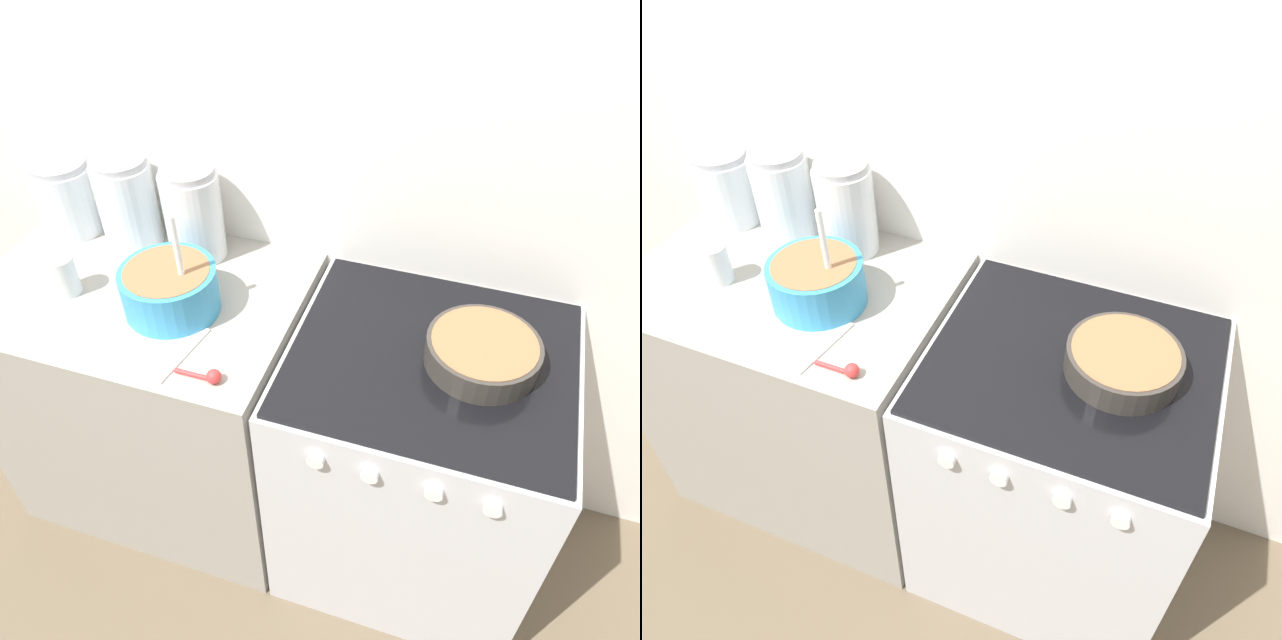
# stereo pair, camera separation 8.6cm
# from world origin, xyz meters

# --- Properties ---
(ground_plane) EXTENTS (12.00, 12.00, 0.00)m
(ground_plane) POSITION_xyz_m (0.00, 0.00, 0.00)
(ground_plane) COLOR brown
(wall_back) EXTENTS (4.79, 0.05, 2.40)m
(wall_back) POSITION_xyz_m (0.00, 0.65, 1.20)
(wall_back) COLOR white
(wall_back) RESTS_ON ground_plane
(countertop_cabinet) EXTENTS (0.89, 0.63, 0.90)m
(countertop_cabinet) POSITION_xyz_m (-0.45, 0.31, 0.45)
(countertop_cabinet) COLOR #9E998E
(countertop_cabinet) RESTS_ON ground_plane
(stove) EXTENTS (0.71, 0.65, 0.90)m
(stove) POSITION_xyz_m (0.37, 0.31, 0.45)
(stove) COLOR silver
(stove) RESTS_ON ground_plane
(mixing_bowl) EXTENTS (0.25, 0.25, 0.30)m
(mixing_bowl) POSITION_xyz_m (-0.31, 0.27, 0.97)
(mixing_bowl) COLOR #338CBF
(mixing_bowl) RESTS_ON countertop_cabinet
(baking_pan) EXTENTS (0.27, 0.27, 0.07)m
(baking_pan) POSITION_xyz_m (0.48, 0.33, 0.93)
(baking_pan) COLOR #38332D
(baking_pan) RESTS_ON stove
(storage_jar_left) EXTENTS (0.18, 0.18, 0.22)m
(storage_jar_left) POSITION_xyz_m (-0.78, 0.52, 0.99)
(storage_jar_left) COLOR silver
(storage_jar_left) RESTS_ON countertop_cabinet
(storage_jar_middle) EXTENTS (0.17, 0.17, 0.27)m
(storage_jar_middle) POSITION_xyz_m (-0.57, 0.52, 1.01)
(storage_jar_middle) COLOR silver
(storage_jar_middle) RESTS_ON countertop_cabinet
(storage_jar_right) EXTENTS (0.16, 0.16, 0.28)m
(storage_jar_right) POSITION_xyz_m (-0.36, 0.52, 1.01)
(storage_jar_right) COLOR silver
(storage_jar_right) RESTS_ON countertop_cabinet
(tin_can) EXTENTS (0.07, 0.07, 0.11)m
(tin_can) POSITION_xyz_m (-0.62, 0.25, 0.95)
(tin_can) COLOR silver
(tin_can) RESTS_ON countertop_cabinet
(recipe_page) EXTENTS (0.22, 0.23, 0.01)m
(recipe_page) POSITION_xyz_m (-0.29, 0.14, 0.90)
(recipe_page) COLOR white
(recipe_page) RESTS_ON countertop_cabinet
(measuring_spoon) EXTENTS (0.12, 0.04, 0.04)m
(measuring_spoon) POSITION_xyz_m (-0.11, 0.07, 0.91)
(measuring_spoon) COLOR red
(measuring_spoon) RESTS_ON countertop_cabinet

